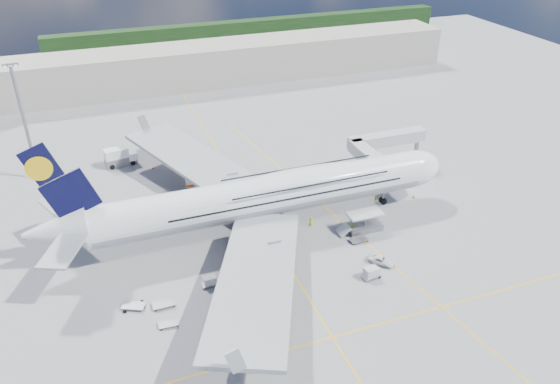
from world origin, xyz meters
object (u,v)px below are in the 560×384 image
object	(u,v)px
service_van	(381,260)
crew_van	(311,221)
dolly_row_a	(133,306)
dolly_row_b	(164,304)
airliner	(266,195)
catering_truck_inner	(200,183)
dolly_back	(168,324)
cone_wing_left_inner	(187,221)
cone_nose	(413,197)
cone_wing_right_inner	(256,259)
light_mast	(25,122)
cone_wing_left_outer	(153,168)
crew_nose	(375,198)
crew_loader	(352,228)
crew_tug	(289,292)
dolly_nose_far	(359,240)
jet_bridge	(380,147)
dolly_row_c	(210,281)
cone_wing_right_outer	(251,371)
cargo_loader	(363,224)
baggage_tug	(263,285)
dolly_nose_near	(371,273)
crew_wing	(245,253)
catering_truck_outer	(120,157)
cone_tail	(50,255)

from	to	relation	value
service_van	crew_van	distance (m)	16.35
dolly_row_a	dolly_row_b	distance (m)	4.59
airliner	catering_truck_inner	bearing A→B (deg)	115.32
dolly_back	cone_wing_left_inner	size ratio (longest dim) A/B	5.31
cone_nose	cone_wing_right_inner	xyz separation A→B (m)	(-36.59, -8.83, -0.04)
light_mast	dolly_back	world-z (taller)	light_mast
crew_van	cone_wing_left_outer	size ratio (longest dim) A/B	3.20
crew_nose	crew_loader	xyz separation A→B (m)	(-9.40, -8.11, -0.06)
crew_tug	cone_wing_left_outer	distance (m)	52.38
airliner	crew_loader	world-z (taller)	airliner
catering_truck_inner	cone_nose	xyz separation A→B (m)	(40.07, -17.89, -1.57)
dolly_nose_far	service_van	size ratio (longest dim) A/B	0.73
jet_bridge	dolly_row_b	bearing A→B (deg)	-152.97
dolly_nose_far	cone_nose	bearing A→B (deg)	28.03
dolly_row_c	cone_wing_left_inner	xyz separation A→B (m)	(0.28, 19.62, -0.67)
jet_bridge	cone_wing_left_inner	xyz separation A→B (m)	(-43.17, -4.19, -6.59)
crew_nose	catering_truck_inner	bearing A→B (deg)	125.55
service_van	cone_wing_right_outer	distance (m)	31.61
crew_van	crew_nose	bearing A→B (deg)	-108.03
light_mast	dolly_row_c	bearing A→B (deg)	-61.17
dolly_row_c	cargo_loader	bearing A→B (deg)	7.71
airliner	dolly_row_a	bearing A→B (deg)	-151.83
catering_truck_inner	crew_loader	bearing A→B (deg)	-43.15
airliner	baggage_tug	distance (m)	18.64
cone_wing_right_inner	dolly_nose_near	bearing A→B (deg)	-34.23
crew_wing	crew_nose	bearing A→B (deg)	-73.37
dolly_row_a	cone_nose	size ratio (longest dim) A/B	6.50
dolly_nose_near	catering_truck_inner	distance (m)	42.47
dolly_back	dolly_nose_far	world-z (taller)	dolly_nose_far
catering_truck_outer	crew_loader	distance (m)	56.25
cone_wing_left_inner	cone_tail	distance (m)	24.47
cargo_loader	crew_wing	distance (m)	23.03
catering_truck_outer	cone_tail	bearing A→B (deg)	-124.49
cone_wing_left_outer	cone_wing_right_inner	size ratio (longest dim) A/B	1.07
crew_van	cone_tail	size ratio (longest dim) A/B	2.94
cargo_loader	cone_wing_left_outer	size ratio (longest dim) A/B	15.64
baggage_tug	cone_tail	size ratio (longest dim) A/B	5.02
catering_truck_inner	service_van	bearing A→B (deg)	-51.91
cone_wing_right_outer	crew_wing	bearing A→B (deg)	74.64
light_mast	dolly_back	bearing A→B (deg)	-71.35
dolly_back	cone_nose	xyz separation A→B (m)	(53.54, 19.38, -0.03)
crew_tug	dolly_back	bearing A→B (deg)	-173.64
jet_bridge	crew_van	world-z (taller)	jet_bridge
baggage_tug	crew_wing	bearing A→B (deg)	109.83
dolly_row_a	crew_loader	size ratio (longest dim) A/B	2.14
cone_wing_left_inner	cone_wing_left_outer	distance (m)	24.38
dolly_row_a	cone_tail	bearing A→B (deg)	147.71
dolly_row_b	catering_truck_inner	size ratio (longest dim) A/B	0.51
cargo_loader	catering_truck_inner	xyz separation A→B (m)	(-24.90, 24.75, 0.61)
airliner	dolly_nose_far	bearing A→B (deg)	-35.75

